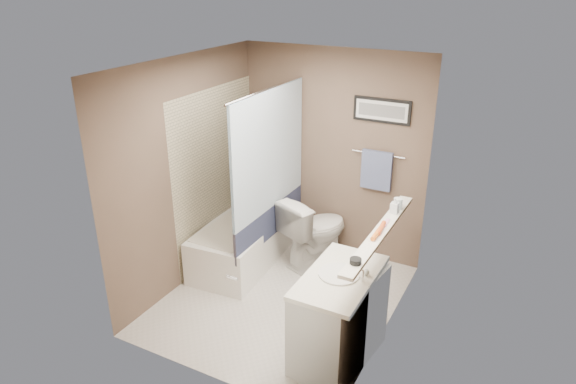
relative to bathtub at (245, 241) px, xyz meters
The scene contains 33 objects.
ground 0.94m from the bathtub, 33.77° to the right, with size 2.50×2.50×0.00m, color beige.
ceiling 2.31m from the bathtub, 33.77° to the right, with size 2.20×2.50×0.04m, color white.
wall_back 1.41m from the bathtub, 44.17° to the left, with size 2.20×0.04×2.40m, color brown.
wall_front 2.11m from the bathtub, 66.58° to the right, with size 2.20×0.04×2.40m, color brown.
wall_left 1.12m from the bathtub, 123.35° to the right, with size 0.04×2.50×2.40m, color brown.
wall_right 2.12m from the bathtub, 15.32° to the right, with size 0.04×2.50×2.40m, color brown.
tile_surround 0.82m from the bathtub, behind, with size 0.02×1.55×2.00m, color #C5B895.
curtain_rod 1.83m from the bathtub, ahead, with size 0.02×0.02×1.55m, color silver.
curtain_upper 1.20m from the bathtub, ahead, with size 0.03×1.45×1.28m, color silver.
curtain_lower 0.48m from the bathtub, ahead, with size 0.03×1.45×0.36m, color #29304E.
mirror 2.38m from the bathtub, 19.50° to the right, with size 0.02×1.60×1.00m, color silver.
shelf 2.08m from the bathtub, 20.05° to the right, with size 0.12×1.60×0.03m, color silver.
towel_bar 1.82m from the bathtub, 28.76° to the left, with size 0.02×0.02×0.60m, color silver.
towel 1.71m from the bathtub, 28.08° to the left, with size 0.34×0.05×0.44m, color #7E8EB8.
art_frame 2.14m from the bathtub, 29.33° to the left, with size 0.62×0.03×0.26m, color black.
art_mat 2.13m from the bathtub, 28.86° to the left, with size 0.56×0.00×0.20m, color white.
art_image 2.13m from the bathtub, 28.76° to the left, with size 0.50×0.00×0.13m, color #595959.
door 2.30m from the bathtub, 53.29° to the right, with size 0.80×0.02×2.00m, color silver.
door_handle 2.09m from the bathtub, 60.17° to the right, with size 0.02×0.02×0.10m, color silver.
bathtub is the anchor object (origin of this frame).
tub_rim 0.25m from the bathtub, behind, with size 0.56×1.36×0.02m, color silver.
toilet 0.83m from the bathtub, 24.61° to the left, with size 0.46×0.81×0.83m, color white.
vanity 1.91m from the bathtub, 33.06° to the right, with size 0.50×0.90×0.80m, color silver.
countertop 1.98m from the bathtub, 33.22° to the right, with size 0.54×0.96×0.04m, color silver.
sink_basin 1.98m from the bathtub, 33.39° to the right, with size 0.34×0.34×0.01m, color silver.
faucet_spout 2.16m from the bathtub, 30.33° to the right, with size 0.02×0.02×0.10m, color white.
faucet_knob 2.11m from the bathtub, 27.87° to the right, with size 0.05×0.05×0.05m, color silver.
candle_bowl_near 2.35m from the bathtub, 34.87° to the right, with size 0.09×0.09×0.04m, color black.
hair_brush_front 2.13m from the bathtub, 22.91° to the right, with size 0.04×0.04×0.22m, color orange.
hair_brush_back 2.09m from the bathtub, 19.74° to the right, with size 0.04×0.04×0.22m, color #CE4C1D.
pink_comb 2.05m from the bathtub, 15.42° to the right, with size 0.03×0.16×0.01m, color pink.
glass_jar 2.01m from the bathtub, ahead, with size 0.08×0.08×0.10m, color white.
soap_bottle 2.03m from the bathtub, ahead, with size 0.07×0.07×0.15m, color #999999.
Camera 1 is at (2.12, -3.91, 3.12)m, focal length 32.00 mm.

